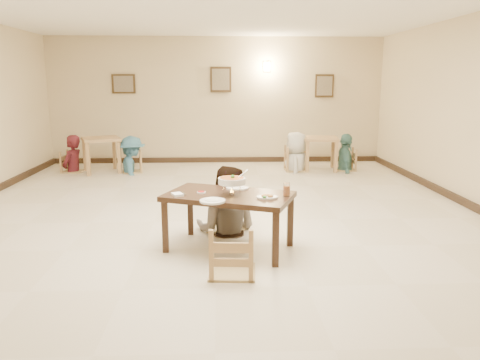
{
  "coord_description": "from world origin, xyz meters",
  "views": [
    {
      "loc": [
        0.04,
        -6.44,
        1.96
      ],
      "look_at": [
        0.3,
        -0.73,
        0.75
      ],
      "focal_mm": 35.0,
      "sensor_mm": 36.0,
      "label": 1
    }
  ],
  "objects_px": {
    "drink_glass": "(287,190)",
    "bg_diner_c": "(297,132)",
    "chair_near": "(232,227)",
    "main_table": "(229,200)",
    "bg_diner_a": "(71,135)",
    "curry_warmer": "(232,181)",
    "bg_chair_rr": "(346,150)",
    "main_diner": "(226,166)",
    "bg_chair_lr": "(132,153)",
    "bg_chair_rl": "(296,148)",
    "bg_chair_ll": "(72,152)",
    "bg_table_right": "(321,143)",
    "bg_diner_d": "(347,134)",
    "bg_table_left": "(101,144)",
    "bg_diner_b": "(131,136)",
    "chair_far": "(228,194)"
  },
  "relations": [
    {
      "from": "drink_glass",
      "to": "bg_diner_c",
      "type": "height_order",
      "value": "bg_diner_c"
    },
    {
      "from": "chair_near",
      "to": "bg_diner_c",
      "type": "bearing_deg",
      "value": -101.2
    },
    {
      "from": "main_table",
      "to": "bg_diner_a",
      "type": "relative_size",
      "value": 1.0
    },
    {
      "from": "curry_warmer",
      "to": "bg_chair_rr",
      "type": "xyz_separation_m",
      "value": [
        2.69,
        4.99,
        -0.38
      ]
    },
    {
      "from": "main_table",
      "to": "main_diner",
      "type": "xyz_separation_m",
      "value": [
        -0.02,
        0.67,
        0.29
      ]
    },
    {
      "from": "bg_diner_a",
      "to": "bg_diner_c",
      "type": "height_order",
      "value": "bg_diner_c"
    },
    {
      "from": "bg_chair_lr",
      "to": "bg_chair_rl",
      "type": "relative_size",
      "value": 0.84
    },
    {
      "from": "bg_chair_rr",
      "to": "bg_diner_a",
      "type": "distance_m",
      "value": 6.06
    },
    {
      "from": "bg_diner_a",
      "to": "main_diner",
      "type": "bearing_deg",
      "value": 54.27
    },
    {
      "from": "bg_chair_rl",
      "to": "bg_diner_c",
      "type": "xyz_separation_m",
      "value": [
        0.0,
        0.0,
        0.35
      ]
    },
    {
      "from": "main_diner",
      "to": "bg_chair_ll",
      "type": "relative_size",
      "value": 2.0
    },
    {
      "from": "main_diner",
      "to": "bg_chair_lr",
      "type": "height_order",
      "value": "main_diner"
    },
    {
      "from": "bg_table_right",
      "to": "bg_chair_rl",
      "type": "xyz_separation_m",
      "value": [
        -0.56,
        -0.06,
        -0.09
      ]
    },
    {
      "from": "bg_chair_rl",
      "to": "bg_diner_d",
      "type": "relative_size",
      "value": 0.63
    },
    {
      "from": "drink_glass",
      "to": "bg_diner_d",
      "type": "height_order",
      "value": "bg_diner_d"
    },
    {
      "from": "bg_table_left",
      "to": "bg_diner_b",
      "type": "relative_size",
      "value": 0.62
    },
    {
      "from": "bg_diner_d",
      "to": "drink_glass",
      "type": "bearing_deg",
      "value": 165.45
    },
    {
      "from": "main_table",
      "to": "bg_table_right",
      "type": "bearing_deg",
      "value": 88.18
    },
    {
      "from": "bg_table_right",
      "to": "bg_diner_d",
      "type": "xyz_separation_m",
      "value": [
        0.56,
        -0.06,
        0.22
      ]
    },
    {
      "from": "main_table",
      "to": "bg_chair_ll",
      "type": "height_order",
      "value": "bg_chair_ll"
    },
    {
      "from": "bg_chair_ll",
      "to": "bg_chair_rr",
      "type": "relative_size",
      "value": 0.96
    },
    {
      "from": "bg_table_right",
      "to": "chair_near",
      "type": "bearing_deg",
      "value": -110.56
    },
    {
      "from": "main_table",
      "to": "bg_table_left",
      "type": "distance_m",
      "value": 5.61
    },
    {
      "from": "bg_table_right",
      "to": "bg_diner_b",
      "type": "bearing_deg",
      "value": -178.7
    },
    {
      "from": "chair_near",
      "to": "main_diner",
      "type": "height_order",
      "value": "main_diner"
    },
    {
      "from": "bg_table_left",
      "to": "bg_diner_a",
      "type": "xyz_separation_m",
      "value": [
        -0.65,
        0.05,
        0.19
      ]
    },
    {
      "from": "bg_chair_ll",
      "to": "bg_diner_b",
      "type": "xyz_separation_m",
      "value": [
        1.31,
        -0.09,
        0.36
      ]
    },
    {
      "from": "drink_glass",
      "to": "bg_diner_b",
      "type": "height_order",
      "value": "bg_diner_b"
    },
    {
      "from": "bg_diner_a",
      "to": "bg_chair_rr",
      "type": "bearing_deg",
      "value": 106.28
    },
    {
      "from": "bg_diner_c",
      "to": "bg_diner_d",
      "type": "height_order",
      "value": "bg_diner_c"
    },
    {
      "from": "drink_glass",
      "to": "bg_diner_d",
      "type": "xyz_separation_m",
      "value": [
        2.06,
        5.07,
        0.08
      ]
    },
    {
      "from": "chair_near",
      "to": "bg_chair_rl",
      "type": "bearing_deg",
      "value": -101.2
    },
    {
      "from": "bg_diner_a",
      "to": "bg_diner_c",
      "type": "distance_m",
      "value": 4.93
    },
    {
      "from": "bg_diner_c",
      "to": "bg_chair_lr",
      "type": "bearing_deg",
      "value": -79.63
    },
    {
      "from": "bg_diner_a",
      "to": "bg_diner_c",
      "type": "bearing_deg",
      "value": 106.12
    },
    {
      "from": "main_table",
      "to": "drink_glass",
      "type": "distance_m",
      "value": 0.69
    },
    {
      "from": "bg_table_left",
      "to": "bg_diner_c",
      "type": "relative_size",
      "value": 0.57
    },
    {
      "from": "bg_table_left",
      "to": "bg_chair_rr",
      "type": "distance_m",
      "value": 5.39
    },
    {
      "from": "main_diner",
      "to": "main_table",
      "type": "bearing_deg",
      "value": 105.94
    },
    {
      "from": "main_diner",
      "to": "bg_chair_lr",
      "type": "xyz_separation_m",
      "value": [
        -2.0,
        4.22,
        -0.45
      ]
    },
    {
      "from": "chair_near",
      "to": "bg_diner_b",
      "type": "distance_m",
      "value": 5.99
    },
    {
      "from": "curry_warmer",
      "to": "bg_table_right",
      "type": "bearing_deg",
      "value": 67.14
    },
    {
      "from": "chair_far",
      "to": "bg_diner_b",
      "type": "xyz_separation_m",
      "value": [
        -2.02,
        4.14,
        0.31
      ]
    },
    {
      "from": "bg_table_right",
      "to": "bg_table_left",
      "type": "bearing_deg",
      "value": -179.32
    },
    {
      "from": "chair_near",
      "to": "bg_diner_c",
      "type": "distance_m",
      "value": 5.89
    },
    {
      "from": "drink_glass",
      "to": "bg_chair_lr",
      "type": "relative_size",
      "value": 0.18
    },
    {
      "from": "drink_glass",
      "to": "bg_chair_rr",
      "type": "bearing_deg",
      "value": 67.85
    },
    {
      "from": "bg_chair_ll",
      "to": "bg_table_right",
      "type": "bearing_deg",
      "value": -82.21
    },
    {
      "from": "bg_chair_rr",
      "to": "bg_diner_c",
      "type": "bearing_deg",
      "value": -86.47
    },
    {
      "from": "main_diner",
      "to": "bg_diner_d",
      "type": "relative_size",
      "value": 1.08
    }
  ]
}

